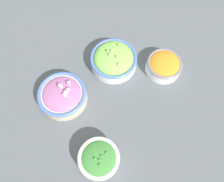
% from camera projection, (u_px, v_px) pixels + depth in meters
% --- Properties ---
extents(ground_plane, '(3.00, 3.00, 0.00)m').
position_uv_depth(ground_plane, '(112.00, 95.00, 0.74)').
color(ground_plane, '#4C5156').
extents(bowl_lettuce, '(0.16, 0.16, 0.08)m').
position_uv_depth(bowl_lettuce, '(114.00, 59.00, 0.75)').
color(bowl_lettuce, silver).
rests_on(bowl_lettuce, ground_plane).
extents(bowl_red_onion, '(0.16, 0.16, 0.07)m').
position_uv_depth(bowl_red_onion, '(62.00, 95.00, 0.70)').
color(bowl_red_onion, beige).
rests_on(bowl_red_onion, ground_plane).
extents(bowl_carrots, '(0.12, 0.12, 0.06)m').
position_uv_depth(bowl_carrots, '(164.00, 65.00, 0.75)').
color(bowl_carrots, white).
rests_on(bowl_carrots, ground_plane).
extents(bowl_broccoli, '(0.12, 0.12, 0.07)m').
position_uv_depth(bowl_broccoli, '(99.00, 158.00, 0.62)').
color(bowl_broccoli, white).
rests_on(bowl_broccoli, ground_plane).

